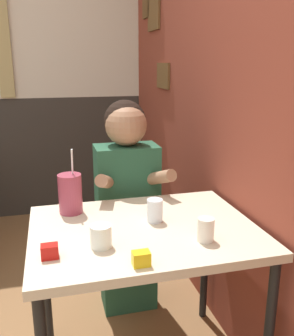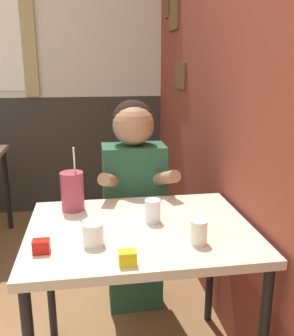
% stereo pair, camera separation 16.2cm
% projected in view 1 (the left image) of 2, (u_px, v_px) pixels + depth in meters
% --- Properties ---
extents(brick_wall_right, '(0.08, 4.53, 2.70)m').
position_uv_depth(brick_wall_right, '(190.00, 71.00, 2.33)').
color(brick_wall_right, brown).
rests_on(brick_wall_right, ground_plane).
extents(back_wall, '(5.39, 0.09, 2.70)m').
position_uv_depth(back_wall, '(2.00, 69.00, 3.23)').
color(back_wall, beige).
rests_on(back_wall, ground_plane).
extents(main_table, '(0.93, 0.71, 0.74)m').
position_uv_depth(main_table, '(144.00, 244.00, 1.58)').
color(main_table, beige).
rests_on(main_table, ground_plane).
extents(person_seated, '(0.42, 0.42, 1.22)m').
position_uv_depth(person_seated, '(127.00, 201.00, 2.09)').
color(person_seated, '#235138').
rests_on(person_seated, ground_plane).
extents(cocktail_pitcher, '(0.11, 0.11, 0.30)m').
position_uv_depth(cocktail_pitcher, '(70.00, 194.00, 1.69)').
color(cocktail_pitcher, '#99384C').
rests_on(cocktail_pitcher, main_table).
extents(glass_near_pitcher, '(0.07, 0.07, 0.10)m').
position_uv_depth(glass_near_pitcher, '(155.00, 210.00, 1.60)').
color(glass_near_pitcher, silver).
rests_on(glass_near_pitcher, main_table).
extents(glass_center, '(0.08, 0.08, 0.09)m').
position_uv_depth(glass_center, '(101.00, 236.00, 1.38)').
color(glass_center, silver).
rests_on(glass_center, main_table).
extents(glass_far_side, '(0.07, 0.07, 0.09)m').
position_uv_depth(glass_far_side, '(206.00, 230.00, 1.43)').
color(glass_far_side, silver).
rests_on(glass_far_side, main_table).
extents(condiment_ketchup, '(0.06, 0.04, 0.05)m').
position_uv_depth(condiment_ketchup, '(50.00, 251.00, 1.31)').
color(condiment_ketchup, '#B7140F').
rests_on(condiment_ketchup, main_table).
extents(condiment_mustard, '(0.06, 0.04, 0.05)m').
position_uv_depth(condiment_mustard, '(141.00, 259.00, 1.26)').
color(condiment_mustard, yellow).
rests_on(condiment_mustard, main_table).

